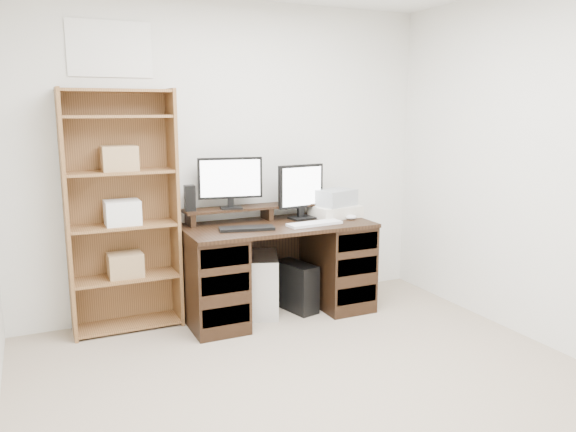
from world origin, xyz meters
TOP-DOWN VIEW (x-y plane):
  - room at (-0.00, 0.00)m, footprint 3.54×4.04m
  - desk at (0.27, 1.64)m, footprint 1.50×0.70m
  - riser_shelf at (0.27, 1.85)m, footprint 1.40×0.22m
  - monitor_wide at (-0.05, 1.83)m, footprint 0.51×0.16m
  - monitor_small at (0.54, 1.75)m, footprint 0.41×0.17m
  - speaker at (-0.38, 1.85)m, footprint 0.09×0.09m
  - keyboard_black at (-0.03, 1.52)m, footprint 0.43×0.22m
  - keyboard_white at (0.52, 1.47)m, footprint 0.46×0.17m
  - mouse at (0.90, 1.54)m, footprint 0.11×0.08m
  - printer at (0.84, 1.71)m, footprint 0.41×0.33m
  - basket at (0.84, 1.71)m, footprint 0.37×0.31m
  - tower_silver at (0.18, 1.71)m, footprint 0.37×0.53m
  - tower_black at (0.45, 1.65)m, footprint 0.26×0.43m
  - bookshelf at (-0.89, 1.86)m, footprint 0.80×0.30m

SIDE VIEW (x-z plane):
  - tower_black at x=0.45m, z-range 0.00..0.40m
  - tower_silver at x=0.18m, z-range 0.00..0.48m
  - desk at x=0.27m, z-range 0.01..0.76m
  - keyboard_white at x=0.52m, z-range 0.75..0.77m
  - keyboard_black at x=-0.03m, z-range 0.75..0.77m
  - mouse at x=0.90m, z-range 0.75..0.79m
  - printer at x=0.84m, z-range 0.75..0.85m
  - riser_shelf at x=0.27m, z-range 0.78..0.90m
  - basket at x=0.84m, z-range 0.85..0.98m
  - bookshelf at x=-0.89m, z-range 0.02..1.82m
  - speaker at x=-0.38m, z-range 0.87..1.07m
  - monitor_small at x=0.54m, z-range 0.77..1.22m
  - monitor_wide at x=-0.05m, z-range 0.89..1.30m
  - room at x=0.00m, z-range -0.02..2.52m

